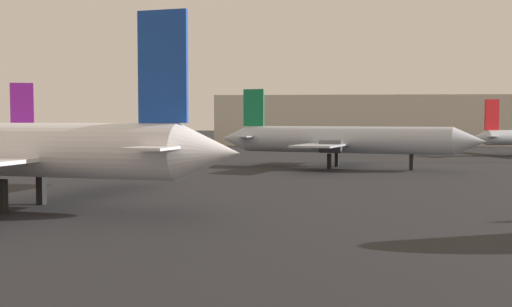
{
  "coord_description": "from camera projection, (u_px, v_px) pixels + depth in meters",
  "views": [
    {
      "loc": [
        -2.99,
        -8.57,
        5.47
      ],
      "look_at": [
        -7.11,
        49.93,
        2.17
      ],
      "focal_mm": 41.71,
      "sensor_mm": 36.0,
      "label": 1
    }
  ],
  "objects": [
    {
      "name": "terminal_building",
      "position": [
        367.0,
        120.0,
        137.45
      ],
      "size": [
        67.38,
        26.91,
        10.78
      ],
      "primitive_type": "cube",
      "color": "beige",
      "rests_on": "ground_plane"
    },
    {
      "name": "airplane_far_left",
      "position": [
        341.0,
        140.0,
        67.62
      ],
      "size": [
        29.83,
        18.81,
        9.19
      ],
      "rotation": [
        0.0,
        0.0,
        -0.32
      ],
      "color": "#B2BCCC",
      "rests_on": "ground_plane"
    },
    {
      "name": "airplane_on_taxiway",
      "position": [
        10.0,
        150.0,
        36.66
      ],
      "size": [
        30.36,
        29.98,
        11.68
      ],
      "rotation": [
        0.0,
        0.0,
        2.94
      ],
      "color": "white",
      "rests_on": "ground_plane"
    }
  ]
}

